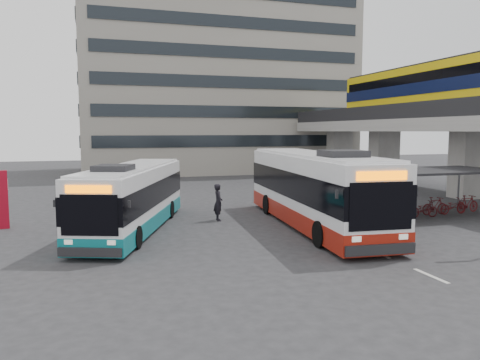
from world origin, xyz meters
name	(u,v)px	position (x,y,z in m)	size (l,w,h in m)	color
ground	(286,240)	(0.00, 0.00, 0.00)	(120.00, 120.00, 0.00)	#28282B
viaduct	(430,110)	(17.00, 12.14, 6.23)	(8.00, 32.00, 9.68)	gray
bike_shelter	(410,193)	(8.47, 3.00, 1.30)	(10.00, 4.00, 2.54)	#595B60
office_block	(215,63)	(6.00, 36.00, 12.50)	(30.00, 15.00, 25.00)	gray
road_markings	(377,253)	(2.50, -3.00, 0.01)	(0.15, 7.60, 0.01)	beige
bus_main	(314,190)	(2.44, 2.38, 1.78)	(3.91, 13.16, 3.84)	white
bus_teal	(133,198)	(-6.03, 4.00, 1.51)	(6.07, 11.17, 3.26)	white
pedestrian	(218,202)	(-1.67, 5.04, 0.96)	(0.70, 0.46, 1.92)	black
sign_totem_north	(2,199)	(-11.96, 6.11, 1.43)	(0.60, 0.26, 2.78)	#AD0A1E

